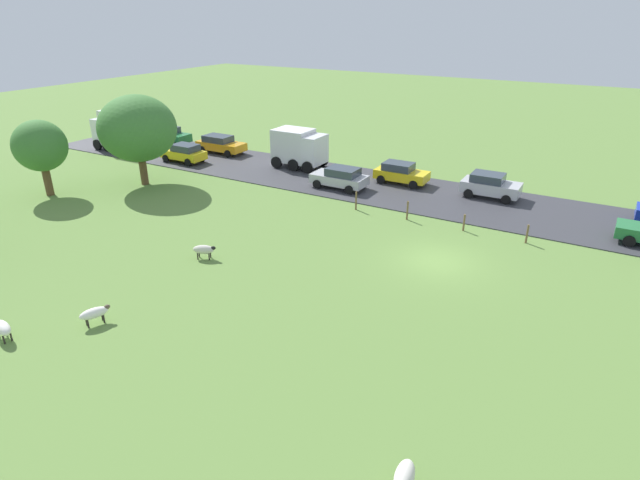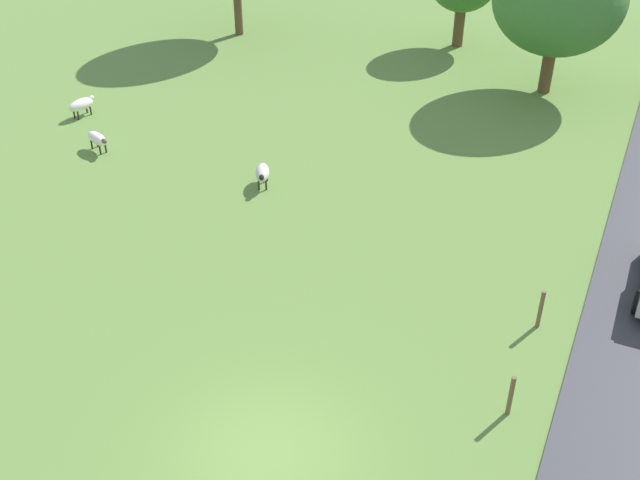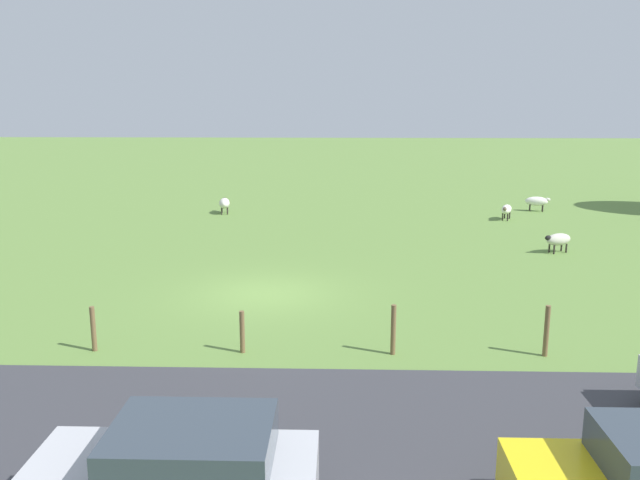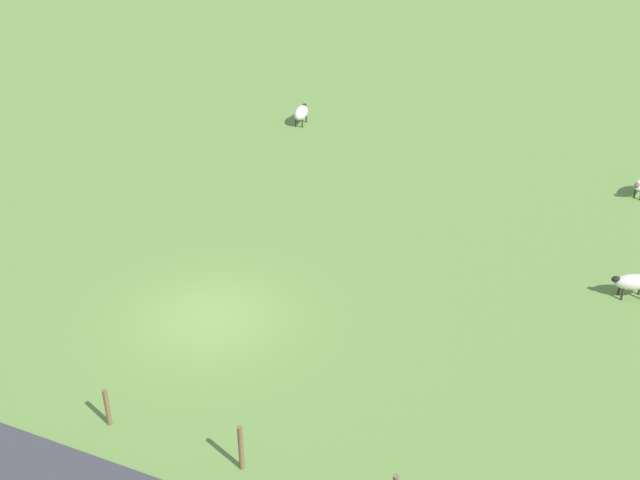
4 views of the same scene
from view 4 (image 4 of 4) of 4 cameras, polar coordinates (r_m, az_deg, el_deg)
The scene contains 5 objects.
ground_plane at distance 23.84m, azimuth -7.53°, elevation -5.30°, with size 160.00×160.00×0.00m, color olive.
sheep_0 at distance 36.34m, azimuth -1.32°, elevation 8.79°, with size 1.31×0.71×0.81m.
sheep_3 at distance 25.86m, azimuth 20.80°, elevation -2.74°, with size 0.91×1.25×0.77m.
fence_post_1 at distance 20.48m, azimuth -14.50°, elevation -11.13°, with size 0.12×0.12×1.03m, color brown.
fence_post_2 at distance 18.82m, azimuth -5.49°, elevation -14.11°, with size 0.12×0.12×1.22m, color brown.
Camera 4 is at (16.44, 10.56, 13.66)m, focal length 46.28 mm.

